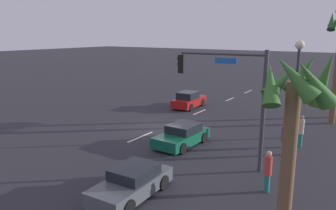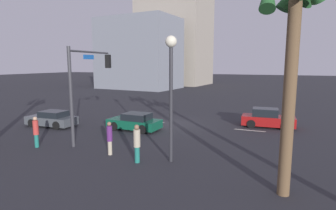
{
  "view_description": "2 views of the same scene",
  "coord_description": "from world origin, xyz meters",
  "px_view_note": "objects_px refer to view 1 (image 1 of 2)",
  "views": [
    {
      "loc": [
        18.13,
        12.62,
        6.61
      ],
      "look_at": [
        -0.59,
        0.31,
        1.66
      ],
      "focal_mm": 34.69,
      "sensor_mm": 36.0,
      "label": 1
    },
    {
      "loc": [
        -8.03,
        20.67,
        4.9
      ],
      "look_at": [
        0.32,
        0.64,
        1.63
      ],
      "focal_mm": 29.38,
      "sensor_mm": 36.0,
      "label": 2
    }
  ],
  "objects_px": {
    "traffic_signal": "(232,88)",
    "pedestrian_1": "(301,130)",
    "car_0": "(132,183)",
    "palm_tree_1": "(296,104)",
    "car_1": "(189,100)",
    "car_2": "(182,135)",
    "pedestrian_0": "(284,138)",
    "pedestrian_2": "(268,170)",
    "streetlamp": "(298,71)"
  },
  "relations": [
    {
      "from": "pedestrian_2",
      "to": "palm_tree_1",
      "type": "height_order",
      "value": "palm_tree_1"
    },
    {
      "from": "pedestrian_1",
      "to": "palm_tree_1",
      "type": "xyz_separation_m",
      "value": [
        9.48,
        1.48,
        3.47
      ]
    },
    {
      "from": "traffic_signal",
      "to": "palm_tree_1",
      "type": "xyz_separation_m",
      "value": [
        4.55,
        3.94,
        0.51
      ]
    },
    {
      "from": "pedestrian_0",
      "to": "car_1",
      "type": "bearing_deg",
      "value": -126.07
    },
    {
      "from": "pedestrian_1",
      "to": "traffic_signal",
      "type": "bearing_deg",
      "value": -26.43
    },
    {
      "from": "pedestrian_0",
      "to": "car_0",
      "type": "bearing_deg",
      "value": -26.22
    },
    {
      "from": "traffic_signal",
      "to": "pedestrian_2",
      "type": "height_order",
      "value": "traffic_signal"
    },
    {
      "from": "traffic_signal",
      "to": "pedestrian_1",
      "type": "distance_m",
      "value": 6.25
    },
    {
      "from": "traffic_signal",
      "to": "car_0",
      "type": "bearing_deg",
      "value": -21.63
    },
    {
      "from": "palm_tree_1",
      "to": "traffic_signal",
      "type": "bearing_deg",
      "value": -139.12
    },
    {
      "from": "car_2",
      "to": "streetlamp",
      "type": "height_order",
      "value": "streetlamp"
    },
    {
      "from": "pedestrian_1",
      "to": "pedestrian_2",
      "type": "bearing_deg",
      "value": 0.48
    },
    {
      "from": "car_0",
      "to": "traffic_signal",
      "type": "bearing_deg",
      "value": 158.37
    },
    {
      "from": "car_1",
      "to": "car_2",
      "type": "height_order",
      "value": "car_1"
    },
    {
      "from": "car_2",
      "to": "pedestrian_1",
      "type": "relative_size",
      "value": 2.05
    },
    {
      "from": "car_0",
      "to": "car_1",
      "type": "bearing_deg",
      "value": -158.2
    },
    {
      "from": "traffic_signal",
      "to": "streetlamp",
      "type": "height_order",
      "value": "streetlamp"
    },
    {
      "from": "car_0",
      "to": "pedestrian_0",
      "type": "bearing_deg",
      "value": 153.78
    },
    {
      "from": "pedestrian_0",
      "to": "traffic_signal",
      "type": "bearing_deg",
      "value": -33.43
    },
    {
      "from": "car_2",
      "to": "car_0",
      "type": "bearing_deg",
      "value": 13.12
    },
    {
      "from": "pedestrian_2",
      "to": "palm_tree_1",
      "type": "relative_size",
      "value": 0.3
    },
    {
      "from": "streetlamp",
      "to": "pedestrian_1",
      "type": "bearing_deg",
      "value": 27.39
    },
    {
      "from": "car_1",
      "to": "palm_tree_1",
      "type": "height_order",
      "value": "palm_tree_1"
    },
    {
      "from": "car_1",
      "to": "pedestrian_1",
      "type": "xyz_separation_m",
      "value": [
        5.58,
        10.8,
        0.37
      ]
    },
    {
      "from": "car_1",
      "to": "pedestrian_1",
      "type": "distance_m",
      "value": 12.16
    },
    {
      "from": "car_0",
      "to": "car_2",
      "type": "relative_size",
      "value": 1.0
    },
    {
      "from": "streetlamp",
      "to": "pedestrian_1",
      "type": "relative_size",
      "value": 3.22
    },
    {
      "from": "car_0",
      "to": "pedestrian_0",
      "type": "distance_m",
      "value": 9.15
    },
    {
      "from": "car_2",
      "to": "traffic_signal",
      "type": "bearing_deg",
      "value": 68.97
    },
    {
      "from": "car_0",
      "to": "pedestrian_1",
      "type": "bearing_deg",
      "value": 155.99
    },
    {
      "from": "car_2",
      "to": "traffic_signal",
      "type": "distance_m",
      "value": 5.15
    },
    {
      "from": "pedestrian_0",
      "to": "pedestrian_2",
      "type": "distance_m",
      "value": 4.81
    },
    {
      "from": "traffic_signal",
      "to": "streetlamp",
      "type": "bearing_deg",
      "value": 165.44
    },
    {
      "from": "traffic_signal",
      "to": "pedestrian_0",
      "type": "distance_m",
      "value": 4.68
    },
    {
      "from": "traffic_signal",
      "to": "streetlamp",
      "type": "xyz_separation_m",
      "value": [
        -6.43,
        1.67,
        0.36
      ]
    },
    {
      "from": "pedestrian_0",
      "to": "palm_tree_1",
      "type": "xyz_separation_m",
      "value": [
        7.53,
        1.96,
        3.52
      ]
    },
    {
      "from": "car_0",
      "to": "pedestrian_1",
      "type": "distance_m",
      "value": 11.11
    },
    {
      "from": "car_2",
      "to": "pedestrian_2",
      "type": "relative_size",
      "value": 2.15
    },
    {
      "from": "car_0",
      "to": "palm_tree_1",
      "type": "bearing_deg",
      "value": 96.33
    },
    {
      "from": "traffic_signal",
      "to": "pedestrian_1",
      "type": "height_order",
      "value": "traffic_signal"
    },
    {
      "from": "pedestrian_0",
      "to": "pedestrian_1",
      "type": "xyz_separation_m",
      "value": [
        -1.94,
        0.48,
        0.05
      ]
    },
    {
      "from": "car_2",
      "to": "pedestrian_1",
      "type": "xyz_separation_m",
      "value": [
        -3.54,
        6.05,
        0.45
      ]
    },
    {
      "from": "car_2",
      "to": "streetlamp",
      "type": "relative_size",
      "value": 0.64
    },
    {
      "from": "streetlamp",
      "to": "traffic_signal",
      "type": "bearing_deg",
      "value": -14.56
    },
    {
      "from": "car_2",
      "to": "palm_tree_1",
      "type": "relative_size",
      "value": 0.64
    },
    {
      "from": "car_0",
      "to": "streetlamp",
      "type": "xyz_separation_m",
      "value": [
        -11.65,
        3.74,
        3.78
      ]
    },
    {
      "from": "car_0",
      "to": "palm_tree_1",
      "type": "distance_m",
      "value": 7.2
    },
    {
      "from": "car_0",
      "to": "pedestrian_0",
      "type": "height_order",
      "value": "pedestrian_0"
    },
    {
      "from": "car_1",
      "to": "car_2",
      "type": "distance_m",
      "value": 10.28
    },
    {
      "from": "car_2",
      "to": "streetlamp",
      "type": "bearing_deg",
      "value": 133.73
    }
  ]
}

